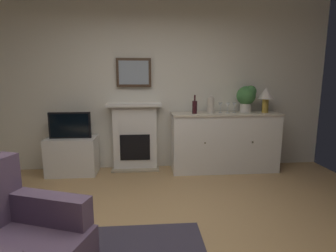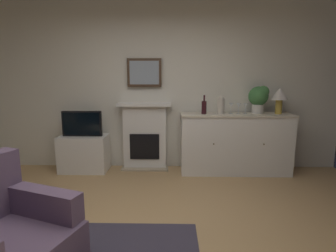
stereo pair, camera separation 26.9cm
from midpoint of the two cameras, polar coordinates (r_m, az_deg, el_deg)
name	(u,v)px [view 2 (the right image)]	position (r m, az deg, el deg)	size (l,w,h in m)	color
wall_rear	(160,82)	(4.35, 0.10, 9.60)	(5.90, 0.06, 2.87)	silver
fireplace_unit	(145,136)	(4.33, -3.27, -2.22)	(0.87, 0.30, 1.10)	white
framed_picture	(144,73)	(4.28, -3.37, 11.53)	(0.55, 0.04, 0.45)	#473323
sideboard_cabinet	(235,143)	(4.31, 16.15, -3.68)	(1.72, 0.49, 0.95)	white
table_lamp	(279,96)	(4.41, 24.78, 6.00)	(0.26, 0.26, 0.40)	#B79338
wine_bottle	(204,107)	(4.07, 9.75, 4.08)	(0.08, 0.08, 0.29)	#331419
wine_glass_left	(231,106)	(4.20, 15.39, 4.24)	(0.07, 0.07, 0.16)	silver
wine_glass_center	(239,106)	(4.20, 16.95, 4.17)	(0.07, 0.07, 0.16)	silver
wine_glass_right	(246,106)	(4.24, 18.32, 4.15)	(0.07, 0.07, 0.16)	silver
vase_decorative	(221,105)	(4.10, 13.30, 4.45)	(0.11, 0.11, 0.28)	beige
tv_cabinet	(84,153)	(4.43, -16.16, -5.77)	(0.75, 0.42, 0.58)	white
tv_set	(82,124)	(4.30, -16.57, 0.48)	(0.62, 0.07, 0.40)	black
potted_plant_small	(259,97)	(4.35, 20.93, 5.92)	(0.30, 0.30, 0.43)	beige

